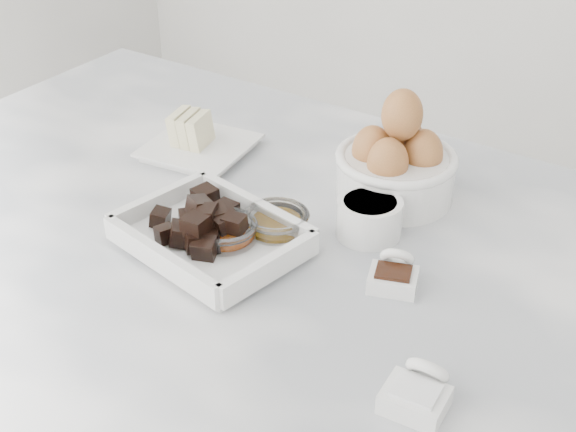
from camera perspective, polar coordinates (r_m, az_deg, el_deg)
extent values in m
cube|color=silver|center=(0.94, -2.03, -3.53)|extent=(1.20, 0.80, 0.04)
cube|color=white|center=(0.94, -5.48, -1.96)|extent=(0.22, 0.18, 0.01)
cube|color=white|center=(1.15, -6.31, 4.72)|extent=(0.14, 0.14, 0.01)
cube|color=white|center=(1.14, -6.33, 5.03)|extent=(0.15, 0.15, 0.00)
cylinder|color=white|center=(0.95, 5.79, -0.13)|extent=(0.08, 0.08, 0.05)
cylinder|color=white|center=(0.94, 5.85, 0.80)|extent=(0.06, 0.06, 0.01)
cylinder|color=white|center=(1.03, 7.62, 2.80)|extent=(0.15, 0.15, 0.06)
torus|color=white|center=(1.02, 7.73, 4.13)|extent=(0.16, 0.16, 0.01)
ellipsoid|color=#B06F39|center=(1.01, 9.48, 4.13)|extent=(0.05, 0.05, 0.07)
ellipsoid|color=#B06F39|center=(1.02, 6.12, 4.87)|extent=(0.05, 0.05, 0.07)
ellipsoid|color=#B06F39|center=(1.04, 8.72, 5.08)|extent=(0.05, 0.05, 0.07)
ellipsoid|color=#B06F39|center=(0.99, 6.66, 3.88)|extent=(0.05, 0.05, 0.07)
ellipsoid|color=#B06F39|center=(0.99, 8.12, 7.13)|extent=(0.05, 0.05, 0.07)
cylinder|color=white|center=(0.95, -0.81, -0.71)|extent=(0.08, 0.08, 0.03)
torus|color=white|center=(0.94, -0.82, 0.03)|extent=(0.08, 0.08, 0.01)
cylinder|color=orange|center=(0.95, -0.81, -0.98)|extent=(0.06, 0.06, 0.01)
cylinder|color=white|center=(0.93, -4.49, -1.45)|extent=(0.07, 0.07, 0.03)
torus|color=white|center=(0.93, -4.53, -0.71)|extent=(0.08, 0.08, 0.01)
ellipsoid|color=#E56307|center=(0.93, -4.50, -1.40)|extent=(0.05, 0.05, 0.02)
cube|color=white|center=(0.88, 7.47, -4.55)|extent=(0.06, 0.06, 0.02)
cube|color=black|center=(0.87, 7.52, -3.95)|extent=(0.05, 0.04, 0.00)
torus|color=white|center=(0.89, 7.76, -2.97)|extent=(0.05, 0.04, 0.04)
cube|color=white|center=(0.74, 8.99, -12.81)|extent=(0.06, 0.05, 0.02)
cube|color=white|center=(0.73, 9.07, -12.13)|extent=(0.04, 0.04, 0.00)
torus|color=white|center=(0.75, 9.88, -10.76)|extent=(0.04, 0.04, 0.04)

